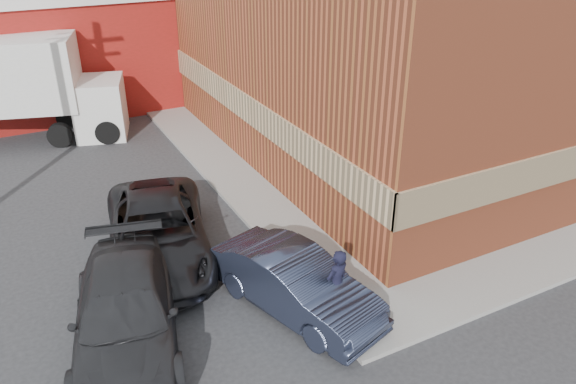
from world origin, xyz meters
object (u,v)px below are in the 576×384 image
man (337,284)px  suv_b (126,313)px  sedan (296,283)px  box_truck (14,83)px  suv_a (158,232)px  brick_building (404,19)px

man → suv_b: bearing=-33.0°
sedan → box_truck: (-4.66, 14.77, 1.64)m
suv_a → sedan: bearing=-46.0°
brick_building → box_truck: (-14.01, 6.27, -2.30)m
brick_building → box_truck: 15.52m
sedan → box_truck: bearing=89.9°
suv_b → box_truck: bearing=107.4°
suv_b → box_truck: (-0.89, 14.07, 1.60)m
sedan → suv_b: 3.84m
brick_building → suv_a: 13.12m
brick_building → suv_a: brick_building is taller
man → box_truck: bearing=-85.9°
brick_building → man: 13.22m
suv_a → box_truck: bearing=115.2°
suv_b → brick_building: bearing=44.5°
sedan → suv_a: (-2.23, 3.69, 0.05)m
suv_a → man: bearing=-44.2°
sedan → suv_a: 4.31m
brick_building → sedan: 13.23m
brick_building → box_truck: brick_building is taller
man → box_truck: box_truck is taller
brick_building → man: bearing=-133.2°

